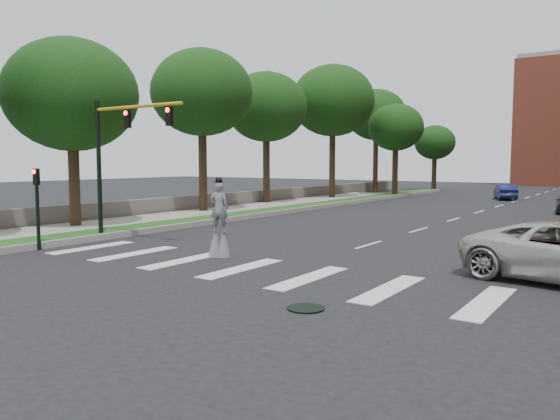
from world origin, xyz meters
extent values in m
plane|color=black|center=(0.00, 0.00, 0.00)|extent=(160.00, 160.00, 0.00)
cube|color=#1A4E16|center=(-11.50, 20.00, 0.12)|extent=(2.00, 60.00, 0.25)
cube|color=gray|center=(-10.45, 20.00, 0.14)|extent=(0.20, 60.00, 0.28)
cube|color=gray|center=(-14.50, 10.00, 0.09)|extent=(4.00, 60.00, 0.18)
cube|color=#5F5951|center=(-17.00, 22.00, 0.55)|extent=(0.50, 56.00, 1.10)
cylinder|color=black|center=(3.00, -2.00, 0.02)|extent=(0.90, 0.90, 0.04)
cylinder|color=black|center=(-11.00, 3.00, 3.10)|extent=(0.20, 0.20, 6.20)
cylinder|color=gold|center=(-8.40, 3.00, 5.80)|extent=(5.20, 0.14, 0.14)
cube|color=black|center=(-9.00, 3.00, 5.30)|extent=(0.28, 0.18, 0.75)
cylinder|color=#FF0C0C|center=(-9.00, 2.90, 5.55)|extent=(0.18, 0.06, 0.18)
cube|color=black|center=(-6.50, 3.00, 5.30)|extent=(0.28, 0.18, 0.75)
cylinder|color=#FF0C0C|center=(-6.50, 2.90, 5.55)|extent=(0.18, 0.06, 0.18)
cylinder|color=black|center=(-10.30, -0.50, 1.50)|extent=(0.14, 0.14, 3.00)
cube|color=black|center=(-10.30, -0.50, 2.90)|extent=(0.25, 0.16, 0.65)
cylinder|color=#FF0C0C|center=(-10.30, -0.60, 3.10)|extent=(0.16, 0.05, 0.16)
cylinder|color=black|center=(-3.21, 2.39, 0.44)|extent=(0.07, 0.07, 0.88)
cylinder|color=black|center=(-3.50, 2.26, 0.44)|extent=(0.07, 0.07, 0.88)
cone|color=slate|center=(-3.21, 2.39, 0.55)|extent=(0.52, 0.52, 1.10)
cone|color=slate|center=(-3.50, 2.26, 0.55)|extent=(0.52, 0.52, 1.10)
imported|color=slate|center=(-3.36, 2.33, 1.81)|extent=(0.80, 0.68, 1.87)
sphere|color=black|center=(-3.36, 2.33, 2.81)|extent=(0.26, 0.26, 0.26)
cylinder|color=black|center=(-3.36, 2.33, 2.76)|extent=(0.34, 0.34, 0.02)
cube|color=gold|center=(-3.41, 2.45, 2.33)|extent=(0.22, 0.05, 0.10)
imported|color=navy|center=(-1.20, 39.97, 0.72)|extent=(2.94, 4.64, 1.44)
cylinder|color=black|center=(-15.06, 4.56, 2.60)|extent=(0.56, 0.56, 5.19)
ellipsoid|color=black|center=(-15.06, 4.56, 6.88)|extent=(6.76, 6.76, 5.75)
cylinder|color=black|center=(-15.38, 14.77, 3.18)|extent=(0.56, 0.56, 6.37)
ellipsoid|color=black|center=(-15.38, 14.77, 8.07)|extent=(6.81, 6.81, 5.79)
cylinder|color=black|center=(-16.16, 23.27, 3.10)|extent=(0.56, 0.56, 6.21)
ellipsoid|color=black|center=(-16.16, 23.27, 7.85)|extent=(6.59, 6.59, 5.60)
cylinder|color=black|center=(-14.69, 31.67, 3.56)|extent=(0.56, 0.56, 7.11)
ellipsoid|color=black|center=(-14.69, 31.67, 9.02)|extent=(7.66, 7.66, 6.51)
cylinder|color=black|center=(-15.93, 44.07, 3.50)|extent=(0.56, 0.56, 7.00)
ellipsoid|color=black|center=(-15.93, 44.07, 8.67)|extent=(6.64, 6.64, 5.65)
cylinder|color=black|center=(-11.04, 37.82, 2.72)|extent=(0.56, 0.56, 5.45)
ellipsoid|color=black|center=(-11.04, 37.82, 6.79)|extent=(5.38, 5.38, 4.57)
cylinder|color=black|center=(-11.74, 51.69, 2.27)|extent=(0.56, 0.56, 4.54)
ellipsoid|color=black|center=(-11.74, 51.69, 5.74)|extent=(4.80, 4.80, 4.08)
camera|label=1|loc=(9.61, -12.87, 3.51)|focal=35.00mm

